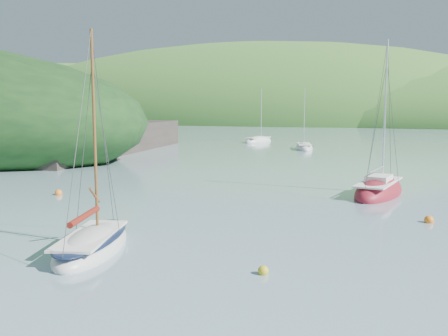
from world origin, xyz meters
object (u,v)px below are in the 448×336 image
at_px(sloop_red, 379,192).
at_px(distant_sloop_a, 304,148).
at_px(daysailer_white, 92,245).
at_px(distant_sloop_c, 258,141).

relative_size(sloop_red, distant_sloop_a, 1.24).
height_order(daysailer_white, distant_sloop_a, daysailer_white).
bearing_deg(distant_sloop_a, daysailer_white, -104.28).
distance_m(distant_sloop_a, distant_sloop_c, 13.58).
bearing_deg(distant_sloop_c, sloop_red, -46.41).
bearing_deg(sloop_red, distant_sloop_c, 126.07).
xyz_separation_m(daysailer_white, distant_sloop_c, (-13.32, 58.38, -0.05)).
relative_size(daysailer_white, sloop_red, 0.87).
height_order(daysailer_white, distant_sloop_c, daysailer_white).
bearing_deg(sloop_red, distant_sloop_a, 119.39).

